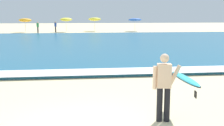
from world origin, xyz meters
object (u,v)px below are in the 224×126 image
at_px(beach_umbrella_2, 66,19).
at_px(beachgoer_near_row_mid, 38,27).
at_px(beach_umbrella_3, 95,19).
at_px(beachgoer_near_row_left, 55,27).
at_px(surfer_with_board, 174,82).
at_px(beach_umbrella_4, 135,20).
at_px(beach_umbrella_1, 25,20).

xyz_separation_m(beach_umbrella_2, beachgoer_near_row_mid, (-3.99, -1.61, -1.02)).
bearing_deg(beach_umbrella_3, beachgoer_near_row_left, -160.36).
distance_m(surfer_with_board, beach_umbrella_4, 38.95).
bearing_deg(beachgoer_near_row_mid, beach_umbrella_3, 19.62).
distance_m(beach_umbrella_1, beach_umbrella_4, 16.56).
xyz_separation_m(surfer_with_board, beach_umbrella_4, (6.66, 38.37, 0.74)).
bearing_deg(surfer_with_board, beachgoer_near_row_left, 98.42).
bearing_deg(beach_umbrella_4, beach_umbrella_2, -177.25).
bearing_deg(beach_umbrella_1, beachgoer_near_row_mid, -31.46).
bearing_deg(beach_umbrella_4, beach_umbrella_1, -176.72).
height_order(beach_umbrella_2, beachgoer_near_row_left, beach_umbrella_2).
xyz_separation_m(surfer_with_board, beach_umbrella_3, (0.42, 39.23, 0.83)).
bearing_deg(surfer_with_board, beach_umbrella_3, 89.38).
relative_size(beach_umbrella_1, beach_umbrella_2, 0.98).
distance_m(beach_umbrella_3, beachgoer_near_row_left, 6.37).
distance_m(surfer_with_board, beach_umbrella_3, 39.24).
xyz_separation_m(beachgoer_near_row_left, beachgoer_near_row_mid, (-2.45, -0.87, 0.00)).
distance_m(beach_umbrella_1, beach_umbrella_3, 10.45).
xyz_separation_m(beach_umbrella_2, beachgoer_near_row_left, (-1.54, -0.74, -1.02)).
bearing_deg(beach_umbrella_4, beachgoer_near_row_mid, -171.73).
bearing_deg(beachgoer_near_row_mid, beach_umbrella_2, 22.01).
relative_size(beach_umbrella_4, beachgoer_near_row_mid, 1.34).
relative_size(surfer_with_board, beach_umbrella_3, 1.31).
bearing_deg(beach_umbrella_4, surfer_with_board, -99.85).
relative_size(surfer_with_board, beachgoer_near_row_mid, 1.81).
relative_size(beach_umbrella_3, beachgoer_near_row_left, 1.39).
bearing_deg(beachgoer_near_row_mid, beach_umbrella_4, 8.27).
xyz_separation_m(beach_umbrella_3, beach_umbrella_4, (6.24, -0.86, -0.09)).
xyz_separation_m(beach_umbrella_3, beachgoer_near_row_left, (-5.92, -2.11, -1.02)).
xyz_separation_m(beach_umbrella_1, beachgoer_near_row_mid, (1.92, -1.18, -0.93)).
bearing_deg(surfer_with_board, beach_umbrella_2, 95.97).
height_order(beach_umbrella_3, beachgoer_near_row_left, beach_umbrella_3).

